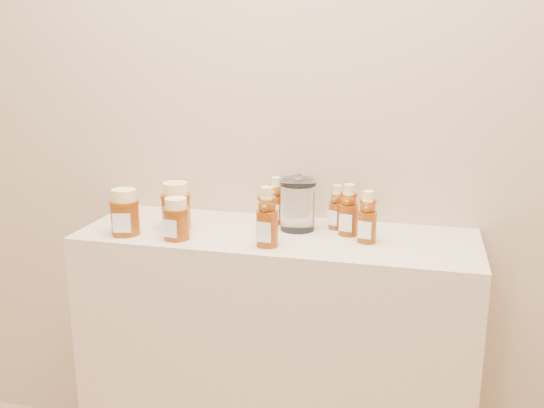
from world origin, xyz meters
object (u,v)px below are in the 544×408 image
(bear_bottle_front_left, at_px, (267,213))
(display_table, at_px, (276,367))
(bear_bottle_back_left, at_px, (276,197))
(honey_jar_left, at_px, (125,212))
(glass_canister, at_px, (298,202))

(bear_bottle_front_left, bearing_deg, display_table, 95.59)
(bear_bottle_back_left, relative_size, honey_jar_left, 1.22)
(bear_bottle_back_left, distance_m, honey_jar_left, 0.47)
(display_table, bearing_deg, bear_bottle_front_left, -89.45)
(bear_bottle_front_left, distance_m, honey_jar_left, 0.44)
(glass_canister, bearing_deg, bear_bottle_back_left, 146.70)
(bear_bottle_back_left, xyz_separation_m, bear_bottle_front_left, (0.03, -0.23, 0.01))
(display_table, height_order, honey_jar_left, honey_jar_left)
(glass_canister, bearing_deg, honey_jar_left, -160.67)
(bear_bottle_back_left, bearing_deg, glass_canister, -28.30)
(display_table, relative_size, honey_jar_left, 8.63)
(bear_bottle_front_left, relative_size, glass_canister, 1.12)
(display_table, distance_m, bear_bottle_front_left, 0.56)
(display_table, height_order, bear_bottle_front_left, bear_bottle_front_left)
(display_table, distance_m, bear_bottle_back_left, 0.55)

